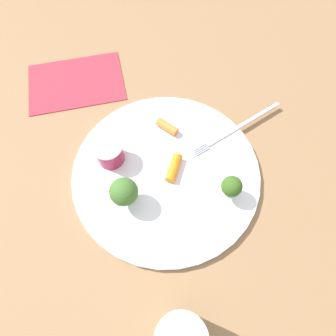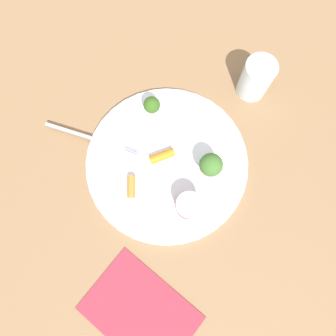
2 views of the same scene
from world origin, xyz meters
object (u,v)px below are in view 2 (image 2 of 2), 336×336
at_px(broccoli_floret_1, 211,165).
at_px(napkin, 140,313).
at_px(broccoli_floret_0, 152,105).
at_px(plate, 167,163).
at_px(sauce_cup, 189,206).
at_px(carrot_stick_1, 161,157).
at_px(fork, 93,139).
at_px(drinking_glass, 256,79).
at_px(carrot_stick_0, 131,187).

bearing_deg(broccoli_floret_1, napkin, -71.23).
bearing_deg(broccoli_floret_0, plate, -29.34).
bearing_deg(sauce_cup, plate, 159.30).
bearing_deg(sauce_cup, carrot_stick_1, 162.50).
height_order(carrot_stick_1, fork, carrot_stick_1).
distance_m(broccoli_floret_0, drinking_glass, 0.21).
bearing_deg(broccoli_floret_0, broccoli_floret_1, -2.76).
xyz_separation_m(broccoli_floret_0, carrot_stick_1, (0.08, -0.05, -0.02)).
xyz_separation_m(plate, carrot_stick_1, (-0.01, -0.00, 0.01)).
relative_size(plate, broccoli_floret_0, 6.33).
bearing_deg(carrot_stick_0, plate, 82.25).
relative_size(broccoli_floret_1, fork, 0.33).
height_order(plate, fork, fork).
bearing_deg(plate, carrot_stick_1, -173.74).
xyz_separation_m(broccoli_floret_0, napkin, (0.26, -0.28, -0.04)).
height_order(broccoli_floret_0, napkin, broccoli_floret_0).
height_order(plate, drinking_glass, drinking_glass).
bearing_deg(carrot_stick_0, sauce_cup, 25.71).
bearing_deg(plate, napkin, -54.66).
height_order(broccoli_floret_0, carrot_stick_0, broccoli_floret_0).
distance_m(broccoli_floret_1, fork, 0.24).
bearing_deg(napkin, fork, 152.44).
xyz_separation_m(drinking_glass, napkin, (0.15, -0.47, -0.04)).
height_order(broccoli_floret_1, fork, broccoli_floret_1).
relative_size(plate, sauce_cup, 6.59).
bearing_deg(sauce_cup, fork, -171.00).
xyz_separation_m(carrot_stick_0, napkin, (0.17, -0.14, -0.02)).
relative_size(carrot_stick_0, drinking_glass, 0.49).
height_order(broccoli_floret_1, drinking_glass, drinking_glass).
bearing_deg(drinking_glass, carrot_stick_1, -95.31).
distance_m(carrot_stick_0, carrot_stick_1, 0.08).
distance_m(sauce_cup, fork, 0.23).
xyz_separation_m(broccoli_floret_1, carrot_stick_1, (-0.08, -0.05, -0.03)).
xyz_separation_m(carrot_stick_0, carrot_stick_1, (-0.00, 0.08, 0.00)).
bearing_deg(drinking_glass, napkin, -72.07).
bearing_deg(napkin, carrot_stick_1, 127.71).
xyz_separation_m(sauce_cup, fork, (-0.23, -0.04, -0.02)).
bearing_deg(fork, broccoli_floret_0, 70.90).
bearing_deg(carrot_stick_1, napkin, -52.29).
relative_size(fork, napkin, 0.95).
relative_size(sauce_cup, broccoli_floret_0, 0.96).
relative_size(broccoli_floret_1, drinking_glass, 0.71).
bearing_deg(drinking_glass, sauce_cup, -73.48).
bearing_deg(plate, fork, -152.89).
bearing_deg(carrot_stick_1, broccoli_floret_1, 29.96).
distance_m(broccoli_floret_0, carrot_stick_0, 0.16).
height_order(broccoli_floret_0, broccoli_floret_1, broccoli_floret_1).
relative_size(carrot_stick_0, napkin, 0.22).
height_order(carrot_stick_0, drinking_glass, drinking_glass).
distance_m(broccoli_floret_1, napkin, 0.29).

